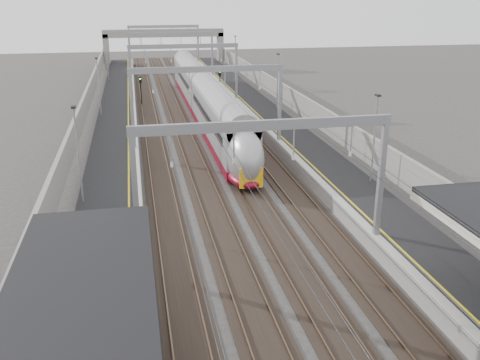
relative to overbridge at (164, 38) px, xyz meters
name	(u,v)px	position (x,y,z in m)	size (l,w,h in m)	color
platform_left	(115,144)	(-8.00, -55.00, -4.81)	(4.00, 120.00, 1.00)	black
platform_right	(288,136)	(8.00, -55.00, -4.81)	(4.00, 120.00, 1.00)	black
tracks	(204,145)	(0.00, -55.00, -5.26)	(11.40, 140.00, 0.20)	black
overhead_line	(194,68)	(0.00, -48.38, 0.83)	(13.00, 140.00, 6.60)	gray
overbridge	(164,38)	(0.00, 0.00, 0.00)	(22.00, 2.20, 6.90)	gray
wall_left	(77,134)	(-11.20, -55.00, -3.71)	(0.30, 120.00, 3.20)	gray
wall_right	(320,123)	(11.20, -55.00, -3.71)	(0.30, 120.00, 3.20)	gray
train	(207,104)	(1.50, -46.11, -3.27)	(2.63, 47.90, 4.16)	maroon
signal_green	(141,86)	(-5.20, -35.01, -2.89)	(0.32, 0.32, 3.48)	black
signal_red_near	(204,79)	(3.20, -31.29, -2.89)	(0.32, 0.32, 3.48)	black
signal_red_far	(220,78)	(5.40, -30.92, -2.89)	(0.32, 0.32, 3.48)	black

